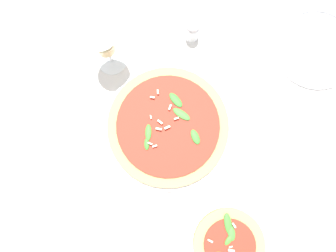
% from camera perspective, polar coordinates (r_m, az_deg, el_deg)
% --- Properties ---
extents(ground_plane, '(6.00, 6.00, 0.00)m').
position_cam_1_polar(ground_plane, '(0.77, 0.70, -1.95)').
color(ground_plane, silver).
extents(pizza_arugula_main, '(0.30, 0.30, 0.05)m').
position_cam_1_polar(pizza_arugula_main, '(0.76, 0.00, -0.14)').
color(pizza_arugula_main, white).
rests_on(pizza_arugula_main, ground_plane).
extents(pizza_personal_side, '(0.18, 0.18, 0.05)m').
position_cam_1_polar(pizza_personal_side, '(0.78, 10.46, -19.50)').
color(pizza_personal_side, white).
rests_on(pizza_personal_side, ground_plane).
extents(wine_glass, '(0.08, 0.08, 0.16)m').
position_cam_1_polar(wine_glass, '(0.73, -11.21, 14.06)').
color(wine_glass, white).
rests_on(wine_glass, ground_plane).
extents(napkin, '(0.16, 0.12, 0.01)m').
position_cam_1_polar(napkin, '(0.79, -10.50, -17.75)').
color(napkin, white).
rests_on(napkin, ground_plane).
extents(fork, '(0.19, 0.08, 0.00)m').
position_cam_1_polar(fork, '(0.79, -10.53, -18.33)').
color(fork, silver).
rests_on(fork, ground_plane).
extents(side_plate_white, '(0.21, 0.21, 0.02)m').
position_cam_1_polar(side_plate_white, '(0.90, 24.51, 12.29)').
color(side_plate_white, white).
rests_on(side_plate_white, ground_plane).
extents(shaker_pepper, '(0.03, 0.03, 0.07)m').
position_cam_1_polar(shaker_pepper, '(0.81, 4.27, 16.18)').
color(shaker_pepper, silver).
rests_on(shaker_pepper, ground_plane).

